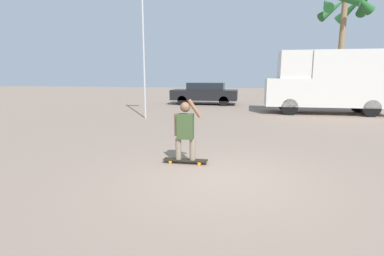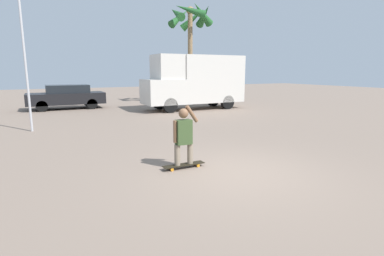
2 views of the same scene
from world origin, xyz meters
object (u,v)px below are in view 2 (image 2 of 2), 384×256
at_px(skateboard, 184,165).
at_px(parked_car_black, 67,96).
at_px(camper_van, 196,80).
at_px(palm_tree_near_van, 191,21).
at_px(flagpole, 23,20).
at_px(person_skateboarder, 184,133).

relative_size(skateboard, parked_car_black, 0.23).
bearing_deg(camper_van, palm_tree_near_van, 68.18).
height_order(camper_van, flagpole, flagpole).
relative_size(person_skateboarder, parked_car_black, 0.32).
distance_m(parked_car_black, palm_tree_near_van, 9.99).
xyz_separation_m(person_skateboarder, parked_car_black, (-1.50, 14.04, -0.07)).
relative_size(person_skateboarder, flagpole, 0.19).
bearing_deg(palm_tree_near_van, parked_car_black, 177.75).
bearing_deg(palm_tree_near_van, camper_van, -111.82).
height_order(person_skateboarder, parked_car_black, person_skateboarder).
xyz_separation_m(camper_van, parked_car_black, (-7.24, 3.75, -0.99)).
bearing_deg(person_skateboarder, skateboard, 0.00).
bearing_deg(flagpole, person_skateboarder, -64.17).
bearing_deg(person_skateboarder, flagpole, 115.83).
bearing_deg(parked_car_black, palm_tree_near_van, -2.25).
bearing_deg(camper_van, parked_car_black, 152.64).
relative_size(skateboard, camper_van, 0.17).
height_order(skateboard, flagpole, flagpole).
bearing_deg(parked_car_black, camper_van, -27.36).
height_order(palm_tree_near_van, flagpole, flagpole).
bearing_deg(parked_car_black, flagpole, -104.47).
bearing_deg(person_skateboarder, palm_tree_near_van, 62.60).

